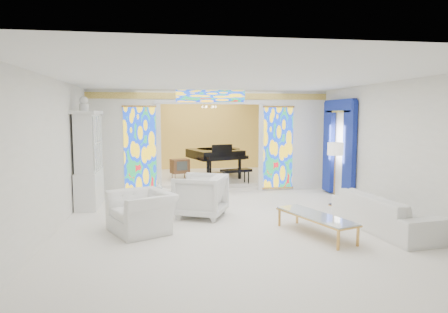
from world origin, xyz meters
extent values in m
plane|color=white|center=(0.00, 0.00, 0.00)|extent=(12.00, 12.00, 0.00)
cube|color=white|center=(0.00, 0.00, 3.00)|extent=(7.00, 12.00, 0.02)
cube|color=silver|center=(0.00, 6.00, 1.50)|extent=(7.00, 0.02, 3.00)
cube|color=silver|center=(0.00, -6.00, 1.50)|extent=(7.00, 0.02, 3.00)
cube|color=silver|center=(-3.50, 0.00, 1.50)|extent=(0.02, 12.00, 3.00)
cube|color=silver|center=(3.50, 0.00, 1.50)|extent=(0.02, 12.00, 3.00)
cube|color=silver|center=(-2.50, 2.00, 1.50)|extent=(2.00, 0.18, 3.00)
cube|color=silver|center=(2.50, 2.00, 1.50)|extent=(2.00, 0.18, 3.00)
cube|color=silver|center=(0.00, 2.00, 2.80)|extent=(3.00, 0.18, 0.40)
cube|color=silver|center=(-1.50, 1.90, 1.30)|extent=(0.12, 0.06, 2.60)
cube|color=silver|center=(1.50, 1.90, 1.30)|extent=(0.12, 0.06, 2.60)
cube|color=silver|center=(0.00, 1.90, 2.65)|extent=(3.24, 0.06, 0.12)
cube|color=#E4C356|center=(0.00, 1.90, 2.82)|extent=(7.00, 0.05, 0.18)
cube|color=gold|center=(-2.03, 1.89, 1.30)|extent=(0.90, 0.04, 2.40)
cube|color=gold|center=(2.03, 1.89, 1.30)|extent=(0.90, 0.04, 2.40)
cube|color=gold|center=(0.00, 1.89, 2.82)|extent=(2.00, 0.04, 0.34)
cube|color=white|center=(0.00, 4.10, 0.09)|extent=(6.80, 3.80, 0.18)
cube|color=gold|center=(0.00, 5.88, 1.50)|extent=(6.70, 0.10, 2.90)
cylinder|color=#C69345|center=(0.20, 4.00, 2.55)|extent=(0.48, 0.48, 0.30)
cube|color=navy|center=(3.40, 0.05, 1.35)|extent=(0.12, 0.55, 2.60)
cube|color=navy|center=(3.40, 1.35, 1.35)|extent=(0.12, 0.55, 2.60)
cube|color=navy|center=(3.40, 0.70, 2.55)|extent=(0.14, 1.70, 0.30)
cube|color=gold|center=(3.40, 0.70, 2.38)|extent=(0.12, 1.50, 0.06)
cube|color=silver|center=(-3.22, 0.60, 0.45)|extent=(0.50, 1.40, 0.90)
cube|color=silver|center=(-3.22, 0.60, 1.60)|extent=(0.44, 1.30, 1.40)
cube|color=silver|center=(-2.99, 0.60, 1.60)|extent=(0.01, 1.20, 1.30)
cube|color=silver|center=(-3.22, 0.60, 2.34)|extent=(0.56, 1.46, 0.08)
cylinder|color=white|center=(-3.22, 0.25, 2.46)|extent=(0.22, 0.22, 0.16)
sphere|color=white|center=(-3.22, 0.25, 2.62)|extent=(0.20, 0.20, 0.20)
imported|color=white|center=(-1.83, -1.83, 0.39)|extent=(1.48, 1.55, 0.78)
imported|color=white|center=(-0.57, -0.86, 0.48)|extent=(1.38, 1.36, 0.96)
imported|color=white|center=(2.95, -2.47, 0.36)|extent=(1.22, 2.53, 0.71)
cylinder|color=silver|center=(-1.49, -0.97, 0.63)|extent=(0.67, 0.67, 0.04)
cylinder|color=silver|center=(-1.49, -0.97, 0.31)|extent=(0.11, 0.11, 0.61)
cylinder|color=silver|center=(-1.49, -0.97, 0.02)|extent=(0.45, 0.45, 0.03)
imported|color=silver|center=(-1.49, -0.97, 0.73)|extent=(0.18, 0.18, 0.17)
cube|color=silver|center=(1.45, -2.60, 0.38)|extent=(1.08, 1.84, 0.04)
cube|color=#C69345|center=(1.45, -2.60, 0.36)|extent=(1.11, 1.88, 0.03)
cube|color=#C69345|center=(1.51, -3.47, 0.18)|extent=(0.05, 0.05, 0.36)
cube|color=#C69345|center=(1.94, -3.32, 0.18)|extent=(0.05, 0.05, 0.36)
cube|color=#C69345|center=(0.96, -1.88, 0.18)|extent=(0.05, 0.05, 0.36)
cube|color=#C69345|center=(1.39, -1.73, 0.18)|extent=(0.05, 0.05, 0.36)
cylinder|color=#C69345|center=(2.87, -0.28, 0.01)|extent=(0.35, 0.35, 0.03)
cylinder|color=#C69345|center=(2.87, -0.28, 0.73)|extent=(0.04, 0.04, 1.46)
cylinder|color=silver|center=(2.87, -0.28, 1.44)|extent=(0.50, 0.50, 0.31)
cube|color=black|center=(0.34, 3.66, 0.97)|extent=(1.91, 1.98, 0.29)
cylinder|color=black|center=(0.53, 4.09, 0.97)|extent=(1.87, 1.87, 0.29)
cube|color=black|center=(0.62, 2.77, 0.92)|extent=(1.42, 0.71, 0.10)
cube|color=silver|center=(0.65, 2.69, 0.94)|extent=(1.26, 0.49, 0.03)
cube|color=black|center=(0.51, 3.11, 1.19)|extent=(0.70, 0.25, 0.26)
cube|color=black|center=(0.81, 2.18, 0.59)|extent=(1.00, 0.62, 0.08)
cylinder|color=black|center=(0.02, 2.80, 0.50)|extent=(0.13, 0.13, 0.64)
cylinder|color=black|center=(1.10, 3.14, 0.50)|extent=(0.13, 0.13, 0.64)
cylinder|color=black|center=(0.26, 4.28, 0.50)|extent=(0.13, 0.13, 0.64)
cube|color=brown|center=(-0.85, 3.36, 0.61)|extent=(0.66, 0.55, 0.46)
cube|color=#363A38|center=(-0.78, 3.18, 0.64)|extent=(0.35, 0.14, 0.29)
cone|color=brown|center=(-1.01, 3.16, 0.28)|extent=(0.04, 0.04, 0.20)
cone|color=brown|center=(-0.59, 3.30, 0.28)|extent=(0.04, 0.04, 0.20)
cone|color=brown|center=(-1.10, 3.42, 0.28)|extent=(0.04, 0.04, 0.20)
cone|color=brown|center=(-0.69, 3.56, 0.28)|extent=(0.04, 0.04, 0.20)
camera|label=1|loc=(-1.40, -9.64, 2.30)|focal=32.00mm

